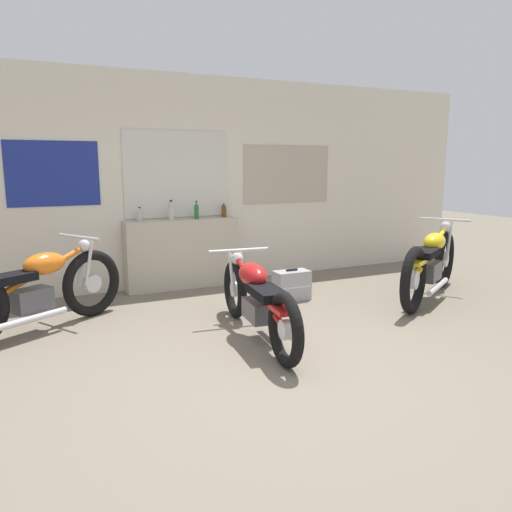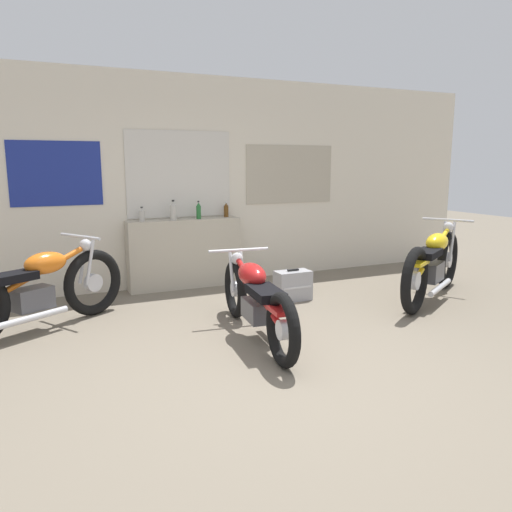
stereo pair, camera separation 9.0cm
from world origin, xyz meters
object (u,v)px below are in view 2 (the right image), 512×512
motorcycle_red (256,299)px  motorcycle_yellow (433,264)px  bottle_leftmost (142,215)px  hard_case_silver (293,285)px  bottle_left_center (173,211)px  motorcycle_orange (38,289)px  bottle_center (199,211)px  bottle_right_center (226,210)px

motorcycle_red → motorcycle_yellow: bearing=8.3°
bottle_leftmost → hard_case_silver: (1.56, -1.18, -0.82)m
bottle_leftmost → motorcycle_yellow: size_ratio=0.09×
hard_case_silver → bottle_left_center: bearing=136.0°
bottle_left_center → motorcycle_yellow: bearing=-33.5°
motorcycle_orange → motorcycle_red: size_ratio=0.88×
bottle_center → motorcycle_orange: (-2.03, -1.10, -0.60)m
motorcycle_orange → hard_case_silver: size_ratio=4.15×
bottle_right_center → motorcycle_red: bottle_right_center is taller
motorcycle_red → motorcycle_orange: bearing=149.8°
bottle_left_center → bottle_right_center: bearing=6.5°
motorcycle_yellow → motorcycle_red: (-2.54, -0.37, -0.05)m
bottle_left_center → motorcycle_red: bearing=-85.0°
motorcycle_yellow → hard_case_silver: (-1.57, 0.68, -0.26)m
motorcycle_yellow → motorcycle_red: bearing=-171.7°
bottle_right_center → bottle_center: bearing=-170.2°
motorcycle_red → hard_case_silver: (0.97, 1.05, -0.21)m
motorcycle_yellow → bottle_left_center: bearing=146.5°
motorcycle_yellow → hard_case_silver: size_ratio=4.49×
motorcycle_orange → bottle_left_center: bearing=33.0°
bottle_right_center → motorcycle_orange: 2.78m
bottle_center → motorcycle_orange: 2.39m
motorcycle_orange → motorcycle_yellow: bearing=-9.2°
bottle_center → motorcycle_red: bearing=-94.1°
bottle_left_center → bottle_center: size_ratio=1.10×
bottle_leftmost → motorcycle_yellow: (3.13, -1.86, -0.56)m
motorcycle_orange → motorcycle_red: 2.17m
bottle_leftmost → hard_case_silver: size_ratio=0.42×
bottle_leftmost → motorcycle_orange: 1.82m
bottle_right_center → motorcycle_orange: bottle_right_center is taller
bottle_leftmost → motorcycle_yellow: bottle_leftmost is taller
bottle_leftmost → bottle_center: 0.74m
bottle_leftmost → bottle_center: bearing=-3.1°
hard_case_silver → motorcycle_orange: bearing=179.3°
bottle_center → motorcycle_orange: size_ratio=0.13×
bottle_right_center → motorcycle_yellow: (1.96, -1.90, -0.58)m
bottle_right_center → motorcycle_orange: size_ratio=0.12×
bottle_right_center → hard_case_silver: size_ratio=0.49×
bottle_leftmost → motorcycle_red: 2.39m
bottle_left_center → motorcycle_orange: size_ratio=0.15×
bottle_leftmost → bottle_center: size_ratio=0.77×
bottle_left_center → motorcycle_orange: 2.09m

